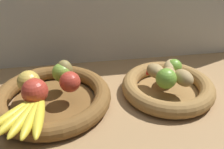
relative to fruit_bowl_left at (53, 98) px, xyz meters
The scene contains 16 objects.
ground_plane 21.40cm from the fruit_bowl_left, ahead, with size 140.00×90.00×3.00cm, color #9E774C.
fruit_bowl_left is the anchor object (origin of this frame).
fruit_bowl_right 38.93cm from the fruit_bowl_left, ahead, with size 31.65×31.65×5.35cm.
apple_red_right 8.71cm from the fruit_bowl_left, 10.96° to the right, with size 6.59×6.59×6.59cm, color #B73828.
apple_golden_left 9.15cm from the fruit_bowl_left, behind, with size 7.03×7.03×7.03cm, color gold.
apple_red_front 9.64cm from the fruit_bowl_left, 125.10° to the right, with size 7.69×7.69×7.69cm, color #B73828.
apple_green_back 8.79cm from the fruit_bowl_left, 56.53° to the left, with size 6.45×6.45×6.45cm, color #7AA338.
pear_brown 9.88cm from the fruit_bowl_left, 53.96° to the left, with size 5.54×5.29×7.22cm, color olive.
banana_bunch_front 14.59cm from the fruit_bowl_left, 113.35° to the right, with size 14.77×19.33×2.90cm.
potato_back 41.67cm from the fruit_bowl_left, ahead, with size 7.99×4.51×4.81cm, color tan.
potato_oblong 35.58cm from the fruit_bowl_left, ahead, with size 7.35×5.25×4.58cm, color #A38451.
potato_large 39.26cm from the fruit_bowl_left, ahead, with size 6.40×4.58×4.48cm, color #A38451.
potato_small 42.83cm from the fruit_bowl_left, ahead, with size 7.72×5.20×5.15cm, color #A38451.
lime_near 36.93cm from the fruit_bowl_left, ahead, with size 6.65×6.65×6.65cm, color #6B9E33.
lime_far 42.72cm from the fruit_bowl_left, ahead, with size 5.40×5.40×5.40cm, color #6B9E33.
chili_pepper 39.17cm from the fruit_bowl_left, ahead, with size 2.22×2.22×14.56cm, color red.
Camera 1 is at (-12.49, -66.85, 49.27)cm, focal length 39.71 mm.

